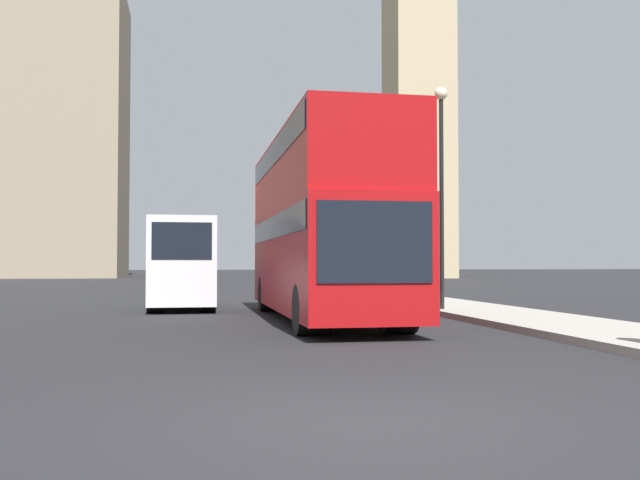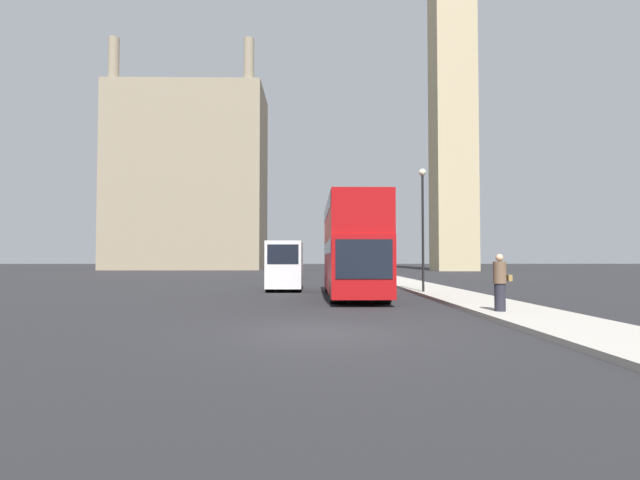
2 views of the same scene
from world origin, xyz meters
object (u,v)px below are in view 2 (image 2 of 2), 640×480
clock_tower (452,22)px  parked_sedan (292,271)px  pedestrian (500,283)px  street_lamp (423,212)px  white_van (285,264)px  red_double_decker_bus (353,244)px

clock_tower → parked_sedan: size_ratio=16.65×
clock_tower → pedestrian: (-14.74, -56.66, -35.82)m
street_lamp → clock_tower: bearing=72.3°
pedestrian → street_lamp: bearing=92.3°
white_van → street_lamp: street_lamp is taller
red_double_decker_bus → pedestrian: bearing=-62.6°
clock_tower → street_lamp: bearing=-107.7°
red_double_decker_bus → white_van: (-3.46, 5.09, -1.03)m
street_lamp → parked_sedan: bearing=109.1°
red_double_decker_bus → white_van: bearing=124.2°
street_lamp → white_van: bearing=153.0°
white_van → street_lamp: bearing=-27.0°
red_double_decker_bus → street_lamp: (3.67, 1.45, 1.68)m
red_double_decker_bus → street_lamp: size_ratio=1.66×
parked_sedan → pedestrian: bearing=-75.7°
clock_tower → street_lamp: clock_tower is taller
clock_tower → red_double_decker_bus: bearing=-111.0°
red_double_decker_bus → white_van: size_ratio=2.00×
pedestrian → street_lamp: (-0.38, 9.25, 3.13)m
clock_tower → pedestrian: bearing=-104.6°
pedestrian → red_double_decker_bus: bearing=117.4°
clock_tower → pedestrian: 68.63m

